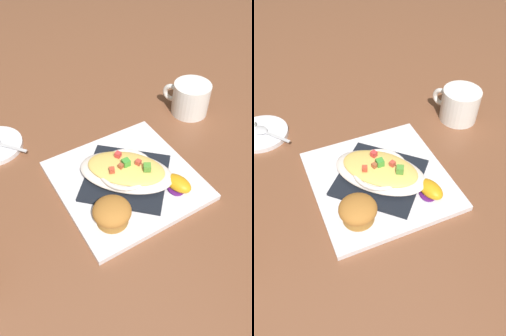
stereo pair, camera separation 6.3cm
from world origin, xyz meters
The scene contains 7 objects.
ground_plane centered at (0.00, 0.00, 0.00)m, with size 2.60×2.60×0.00m, color brown.
square_plate centered at (0.00, 0.00, 0.01)m, with size 0.27×0.27×0.01m, color white.
folded_napkin centered at (0.00, 0.00, 0.02)m, with size 0.16×0.15×0.01m, color black.
gratin_dish centered at (0.00, 0.00, 0.04)m, with size 0.21×0.20×0.05m.
muffin centered at (-0.07, 0.08, 0.04)m, with size 0.07×0.07×0.04m.
orange_garnish centered at (-0.08, -0.07, 0.02)m, with size 0.06×0.05×0.03m.
coffee_mug centered at (0.11, -0.26, 0.04)m, with size 0.11×0.09×0.08m.
Camera 1 is at (-0.36, 0.24, 0.50)m, focal length 34.65 mm.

